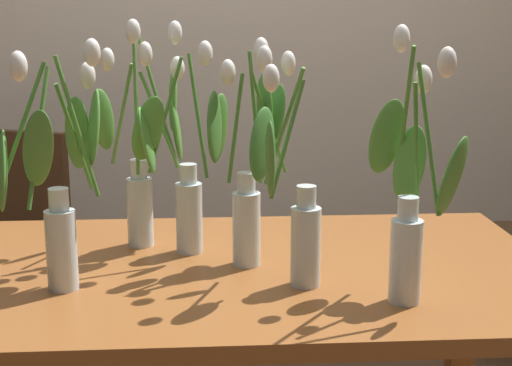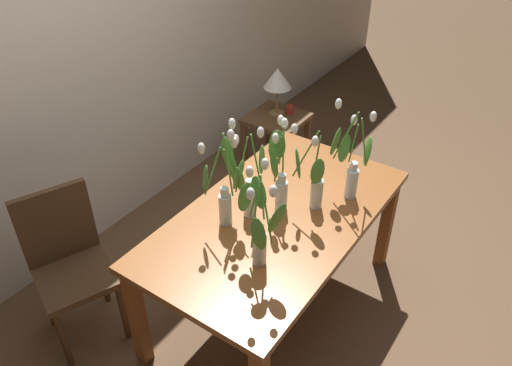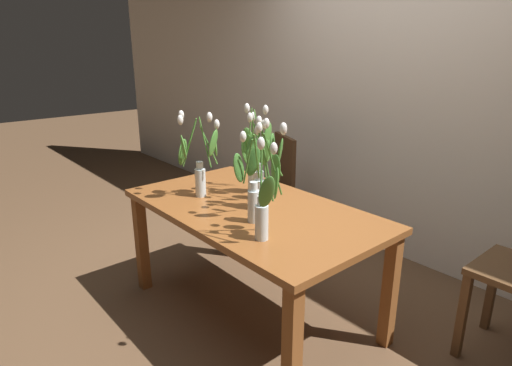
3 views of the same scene
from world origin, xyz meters
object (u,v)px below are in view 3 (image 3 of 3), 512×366
at_px(tulip_vase_0, 257,171).
at_px(tulip_vase_3, 266,201).
at_px(dining_chair, 273,182).
at_px(tulip_vase_4, 255,157).
at_px(tulip_vase_5, 252,190).
at_px(tulip_vase_1, 199,162).
at_px(tulip_vase_2, 263,174).
at_px(dining_table, 252,221).

bearing_deg(tulip_vase_0, tulip_vase_3, -36.37).
bearing_deg(dining_chair, tulip_vase_4, -50.82).
height_order(tulip_vase_3, tulip_vase_4, tulip_vase_4).
distance_m(tulip_vase_0, tulip_vase_5, 0.35).
relative_size(tulip_vase_1, tulip_vase_5, 1.04).
relative_size(tulip_vase_5, dining_chair, 0.57).
height_order(tulip_vase_2, tulip_vase_3, tulip_vase_3).
relative_size(tulip_vase_2, dining_chair, 0.59).
distance_m(tulip_vase_3, dining_chair, 1.65).
xyz_separation_m(tulip_vase_1, tulip_vase_2, (0.43, 0.16, -0.01)).
relative_size(tulip_vase_1, tulip_vase_3, 0.95).
height_order(tulip_vase_4, dining_chair, tulip_vase_4).
bearing_deg(tulip_vase_5, tulip_vase_4, 137.26).
height_order(tulip_vase_3, dining_chair, tulip_vase_3).
distance_m(tulip_vase_4, tulip_vase_5, 0.48).
height_order(dining_table, tulip_vase_1, tulip_vase_1).
height_order(tulip_vase_1, tulip_vase_5, tulip_vase_1).
xyz_separation_m(tulip_vase_1, tulip_vase_4, (0.16, 0.32, 0.01)).
bearing_deg(tulip_vase_5, tulip_vase_0, 134.35).
bearing_deg(tulip_vase_1, tulip_vase_2, 20.59).
bearing_deg(tulip_vase_2, tulip_vase_5, -61.45).
xyz_separation_m(tulip_vase_0, dining_chair, (-0.67, 0.76, -0.40)).
height_order(dining_table, dining_chair, dining_chair).
xyz_separation_m(dining_table, tulip_vase_1, (-0.36, -0.13, 0.32)).
relative_size(tulip_vase_3, tulip_vase_5, 1.09).
bearing_deg(tulip_vase_2, dining_table, -155.82).
bearing_deg(dining_table, tulip_vase_4, 135.79).
xyz_separation_m(tulip_vase_0, tulip_vase_4, (-0.11, 0.08, 0.06)).
distance_m(dining_table, tulip_vase_4, 0.43).
xyz_separation_m(tulip_vase_4, dining_chair, (-0.56, 0.68, -0.45)).
relative_size(tulip_vase_0, dining_chair, 0.58).
distance_m(tulip_vase_0, tulip_vase_2, 0.18).
bearing_deg(tulip_vase_3, dining_table, 148.72).
height_order(tulip_vase_0, dining_chair, tulip_vase_0).
height_order(tulip_vase_1, tulip_vase_2, tulip_vase_1).
height_order(dining_table, tulip_vase_5, tulip_vase_5).
bearing_deg(dining_chair, tulip_vase_3, -44.21).
relative_size(dining_table, tulip_vase_5, 3.02).
bearing_deg(tulip_vase_4, tulip_vase_0, -35.12).
bearing_deg(tulip_vase_1, dining_table, 19.92).
distance_m(tulip_vase_2, dining_chair, 1.26).
height_order(tulip_vase_1, tulip_vase_3, tulip_vase_3).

